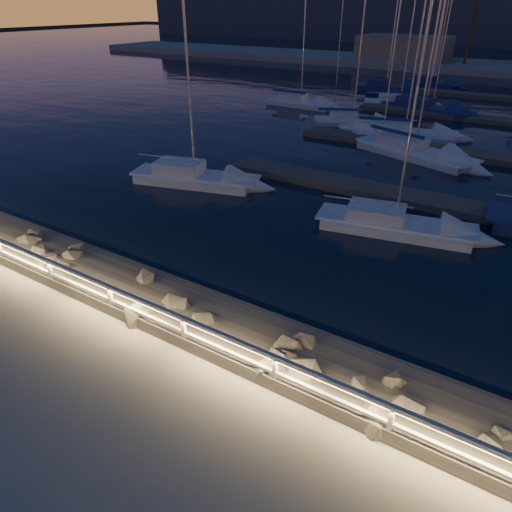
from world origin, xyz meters
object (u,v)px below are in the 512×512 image
object	(u,v)px
sailboat_g	(381,132)
sailboat_c	(412,150)
sailboat_f	(402,132)
sailboat_j	(299,102)
sailboat_n	(398,102)
sailboat_m	(430,82)
sailboat_a	(192,176)
sailboat_b	(391,222)
sailboat_i	(385,87)
guard_rail	(240,349)
sailboat_k	(424,107)
sailboat_e	(351,120)

from	to	relation	value
sailboat_g	sailboat_c	bearing A→B (deg)	-34.86
sailboat_f	sailboat_g	bearing A→B (deg)	-179.83
sailboat_j	sailboat_n	xyz separation A→B (m)	(8.57, 5.14, -0.01)
sailboat_n	sailboat_m	bearing A→B (deg)	75.10
sailboat_c	sailboat_j	bearing A→B (deg)	161.63
sailboat_n	sailboat_f	bearing A→B (deg)	-88.44
sailboat_a	sailboat_g	bearing A→B (deg)	54.44
sailboat_b	sailboat_i	size ratio (longest dim) A/B	0.99
guard_rail	sailboat_b	bearing A→B (deg)	88.49
sailboat_a	sailboat_c	world-z (taller)	sailboat_c
sailboat_c	sailboat_m	world-z (taller)	sailboat_c
sailboat_g	sailboat_k	bearing A→B (deg)	100.52
guard_rail	sailboat_n	bearing A→B (deg)	101.39
guard_rail	sailboat_c	size ratio (longest dim) A/B	3.04
sailboat_b	sailboat_m	xyz separation A→B (m)	(-8.96, 43.09, 0.03)
sailboat_b	sailboat_k	size ratio (longest dim) A/B	0.79
sailboat_e	sailboat_k	distance (m)	9.65
sailboat_b	sailboat_n	size ratio (longest dim) A/B	1.02
sailboat_g	sailboat_k	world-z (taller)	sailboat_k
sailboat_e	sailboat_f	world-z (taller)	sailboat_f
sailboat_f	sailboat_m	distance (m)	26.91
sailboat_b	sailboat_m	size ratio (longest dim) A/B	0.96
sailboat_c	sailboat_m	distance (m)	31.51
guard_rail	sailboat_i	size ratio (longest dim) A/B	3.59
sailboat_c	sailboat_k	distance (m)	15.41
sailboat_n	sailboat_j	bearing A→B (deg)	-165.88
sailboat_a	sailboat_g	xyz separation A→B (m)	(5.86, 16.04, -0.06)
sailboat_b	sailboat_i	world-z (taller)	sailboat_i
sailboat_k	sailboat_i	bearing A→B (deg)	140.78
sailboat_a	sailboat_b	xyz separation A→B (m)	(11.85, 0.02, -0.04)
sailboat_a	sailboat_g	world-z (taller)	sailboat_a
sailboat_g	sailboat_m	size ratio (longest dim) A/B	0.96
sailboat_i	sailboat_n	world-z (taller)	sailboat_i
sailboat_g	sailboat_n	distance (m)	12.69
sailboat_a	sailboat_m	distance (m)	43.20
sailboat_a	sailboat_k	xyz separation A→B (m)	(6.20, 27.35, 0.01)
guard_rail	sailboat_k	distance (m)	39.67
sailboat_b	sailboat_e	size ratio (longest dim) A/B	1.07
sailboat_c	sailboat_e	distance (m)	9.36
sailboat_j	sailboat_m	world-z (taller)	sailboat_m
sailboat_c	sailboat_g	world-z (taller)	sailboat_c
sailboat_j	sailboat_g	bearing A→B (deg)	-31.46
sailboat_e	sailboat_k	xyz separation A→B (m)	(3.83, 8.86, 0.04)
sailboat_f	sailboat_k	distance (m)	10.85
sailboat_j	sailboat_n	distance (m)	9.99
sailboat_e	sailboat_m	size ratio (longest dim) A/B	0.90
sailboat_a	sailboat_m	world-z (taller)	sailboat_a
sailboat_c	sailboat_m	xyz separation A→B (m)	(-6.47, 30.84, 0.01)
guard_rail	sailboat_e	world-z (taller)	sailboat_e
sailboat_b	sailboat_k	world-z (taller)	sailboat_k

